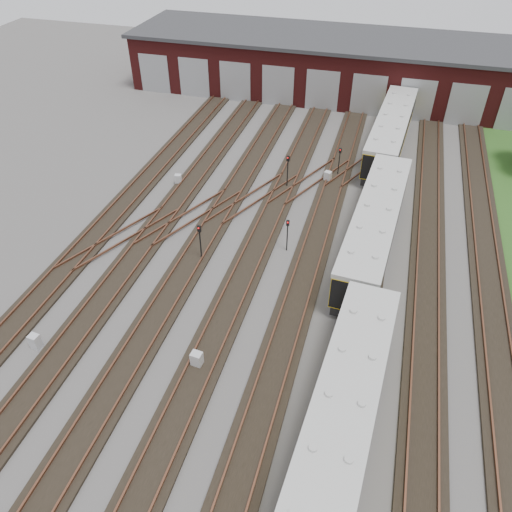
# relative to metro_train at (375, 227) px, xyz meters

# --- Properties ---
(ground) EXTENTS (120.00, 120.00, 0.00)m
(ground) POSITION_rel_metro_train_xyz_m (-6.00, -9.91, -2.00)
(ground) COLOR #413F3D
(ground) RESTS_ON ground
(track_network) EXTENTS (30.40, 70.00, 0.33)m
(track_network) POSITION_rel_metro_train_xyz_m (-6.17, -9.32, -1.89)
(track_network) COLOR black
(track_network) RESTS_ON ground
(maintenance_shed) EXTENTS (51.00, 12.50, 6.35)m
(maintenance_shed) POSITION_rel_metro_train_xyz_m (-6.01, 30.06, 1.21)
(maintenance_shed) COLOR #4D1313
(maintenance_shed) RESTS_ON ground
(metro_train) EXTENTS (3.94, 47.91, 3.25)m
(metro_train) POSITION_rel_metro_train_xyz_m (0.00, 0.00, 0.00)
(metro_train) COLOR black
(metro_train) RESTS_ON ground
(signal_mast_0) EXTENTS (0.26, 0.24, 2.90)m
(signal_mast_0) POSITION_rel_metro_train_xyz_m (-11.39, -4.47, -0.14)
(signal_mast_0) COLOR black
(signal_mast_0) RESTS_ON ground
(signal_mast_1) EXTENTS (0.26, 0.24, 2.99)m
(signal_mast_1) POSITION_rel_metro_train_xyz_m (-7.83, 6.75, -0.08)
(signal_mast_1) COLOR black
(signal_mast_1) RESTS_ON ground
(signal_mast_2) EXTENTS (0.23, 0.21, 2.62)m
(signal_mast_2) POSITION_rel_metro_train_xyz_m (-5.84, -1.81, -0.32)
(signal_mast_2) COLOR black
(signal_mast_2) RESTS_ON ground
(signal_mast_3) EXTENTS (0.22, 0.21, 2.66)m
(signal_mast_3) POSITION_rel_metro_train_xyz_m (-3.93, 9.99, -0.29)
(signal_mast_3) COLOR black
(signal_mast_3) RESTS_ON ground
(relay_cabinet_0) EXTENTS (0.63, 0.55, 0.97)m
(relay_cabinet_0) POSITION_rel_metro_train_xyz_m (-17.71, -14.70, -1.51)
(relay_cabinet_0) COLOR #B8BBBE
(relay_cabinet_0) RESTS_ON ground
(relay_cabinet_1) EXTENTS (0.63, 0.56, 0.92)m
(relay_cabinet_1) POSITION_rel_metro_train_xyz_m (-17.00, 4.68, -1.54)
(relay_cabinet_1) COLOR #B8BBBE
(relay_cabinet_1) RESTS_ON ground
(relay_cabinet_2) EXTENTS (0.66, 0.57, 1.02)m
(relay_cabinet_2) POSITION_rel_metro_train_xyz_m (-8.25, -13.40, -1.49)
(relay_cabinet_2) COLOR #B8BBBE
(relay_cabinet_2) RESTS_ON ground
(relay_cabinet_3) EXTENTS (0.70, 0.63, 0.96)m
(relay_cabinet_3) POSITION_rel_metro_train_xyz_m (-4.65, 8.68, -1.52)
(relay_cabinet_3) COLOR #B8BBBE
(relay_cabinet_3) RESTS_ON ground
(relay_cabinet_4) EXTENTS (0.66, 0.58, 0.96)m
(relay_cabinet_4) POSITION_rel_metro_train_xyz_m (0.62, -2.53, -1.52)
(relay_cabinet_4) COLOR #B8BBBE
(relay_cabinet_4) RESTS_ON ground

